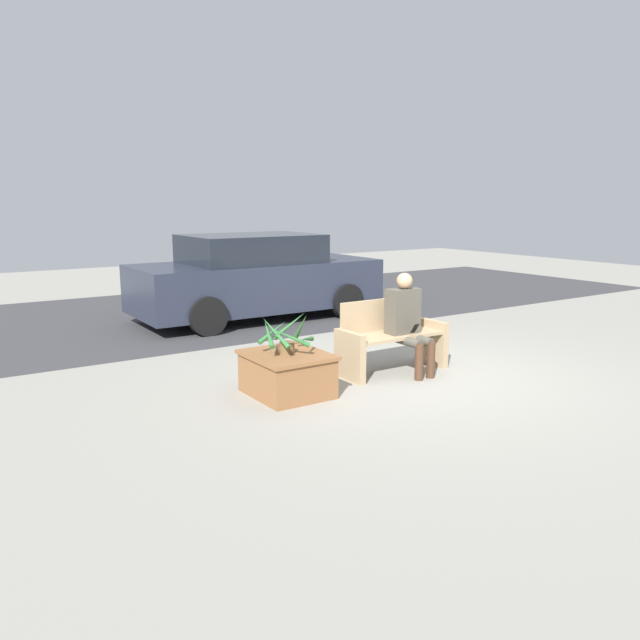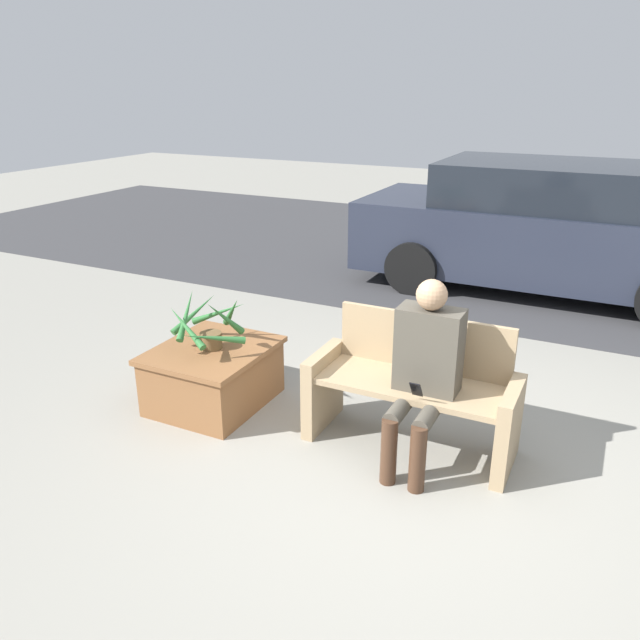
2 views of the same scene
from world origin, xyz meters
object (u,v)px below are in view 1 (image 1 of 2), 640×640
object	(u,v)px
bench	(390,339)
bollard_post	(406,298)
person_seated	(407,318)
potted_plant	(286,336)
parked_car	(256,278)
planter_box	(287,372)

from	to	relation	value
bench	bollard_post	distance (m)	3.04
person_seated	potted_plant	xyz separation A→B (m)	(-1.71, 0.03, -0.03)
person_seated	bollard_post	xyz separation A→B (m)	(2.03, 2.33, -0.24)
potted_plant	person_seated	bearing A→B (deg)	-1.16
potted_plant	parked_car	size ratio (longest dim) A/B	0.14
person_seated	planter_box	xyz separation A→B (m)	(-1.70, 0.04, -0.44)
potted_plant	bollard_post	size ratio (longest dim) A/B	0.73
planter_box	bollard_post	world-z (taller)	bollard_post
bench	person_seated	distance (m)	0.35
planter_box	potted_plant	world-z (taller)	potted_plant
potted_plant	bollard_post	distance (m)	4.39
person_seated	bollard_post	bearing A→B (deg)	48.87
planter_box	parked_car	size ratio (longest dim) A/B	0.21
planter_box	parked_car	bearing A→B (deg)	66.45
bench	parked_car	xyz separation A→B (m)	(0.26, 4.10, 0.33)
person_seated	planter_box	size ratio (longest dim) A/B	1.33
parked_car	bollard_post	world-z (taller)	parked_car
planter_box	bollard_post	distance (m)	4.38
bench	potted_plant	world-z (taller)	potted_plant
bollard_post	parked_car	bearing A→B (deg)	134.15
planter_box	potted_plant	size ratio (longest dim) A/B	1.47
parked_car	bollard_post	bearing A→B (deg)	-45.85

